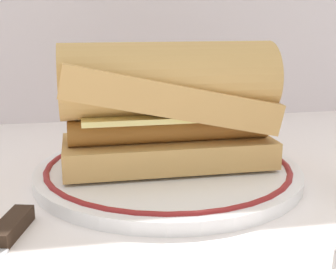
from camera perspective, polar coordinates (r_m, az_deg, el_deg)
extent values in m
plane|color=white|center=(0.45, -2.76, -6.57)|extent=(1.50, 1.50, 0.00)
cylinder|color=white|center=(0.47, 0.00, -4.58)|extent=(0.27, 0.27, 0.01)
torus|color=maroon|center=(0.47, 0.00, -3.89)|extent=(0.25, 0.25, 0.01)
cube|color=tan|center=(0.47, 0.00, -2.02)|extent=(0.21, 0.09, 0.03)
cylinder|color=#905923|center=(0.45, 0.31, 0.59)|extent=(0.20, 0.03, 0.02)
cylinder|color=#935D21|center=(0.47, -0.30, 1.29)|extent=(0.20, 0.03, 0.02)
cube|color=#EAD67A|center=(0.46, 0.00, 2.70)|extent=(0.17, 0.08, 0.01)
cube|color=tan|center=(0.45, 0.00, 4.87)|extent=(0.21, 0.09, 0.07)
cylinder|color=tan|center=(0.45, 0.00, 6.75)|extent=(0.21, 0.07, 0.07)
cube|color=black|center=(0.37, -18.64, -10.62)|extent=(0.03, 0.06, 0.01)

